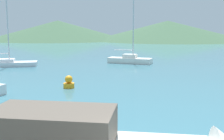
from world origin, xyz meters
TOP-DOWN VIEW (x-y plane):
  - sailboat_inner at (-11.58, 25.09)m, footprint 6.80×2.75m
  - sailboat_middle at (1.96, 27.28)m, footprint 5.26×3.46m
  - buoy_marker at (-3.61, 13.94)m, footprint 0.74×0.74m
  - hill_west at (-16.36, 96.11)m, footprint 49.34×49.34m
  - hill_central at (21.51, 90.27)m, footprint 51.60×51.60m

SIDE VIEW (x-z plane):
  - buoy_marker at x=-3.61m, z-range -0.08..0.78m
  - sailboat_inner at x=-11.58m, z-range -4.95..5.77m
  - sailboat_middle at x=1.96m, z-range -3.68..4.60m
  - hill_central at x=21.51m, z-range 0.00..6.57m
  - hill_west at x=-16.36m, z-range 0.00..6.77m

